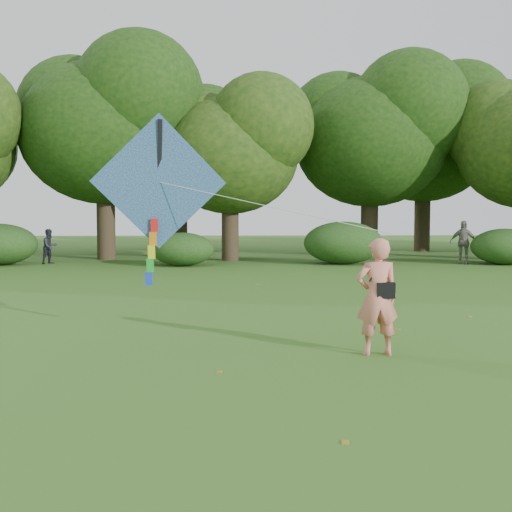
{
  "coord_description": "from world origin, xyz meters",
  "views": [
    {
      "loc": [
        -1.71,
        -10.14,
        2.37
      ],
      "look_at": [
        -1.34,
        2.0,
        1.5
      ],
      "focal_mm": 45.0,
      "sensor_mm": 36.0,
      "label": 1
    }
  ],
  "objects_px": {
    "man_kite_flyer": "(377,297)",
    "flying_kite": "(159,184)",
    "bystander_left": "(50,246)",
    "bystander_right": "(463,242)"
  },
  "relations": [
    {
      "from": "man_kite_flyer",
      "to": "flying_kite",
      "type": "xyz_separation_m",
      "value": [
        -3.78,
        2.16,
        1.91
      ]
    },
    {
      "from": "man_kite_flyer",
      "to": "flying_kite",
      "type": "relative_size",
      "value": 0.36
    },
    {
      "from": "man_kite_flyer",
      "to": "flying_kite",
      "type": "bearing_deg",
      "value": -33.49
    },
    {
      "from": "flying_kite",
      "to": "man_kite_flyer",
      "type": "bearing_deg",
      "value": -29.7
    },
    {
      "from": "bystander_left",
      "to": "bystander_right",
      "type": "relative_size",
      "value": 0.8
    },
    {
      "from": "bystander_left",
      "to": "flying_kite",
      "type": "distance_m",
      "value": 17.59
    },
    {
      "from": "bystander_left",
      "to": "flying_kite",
      "type": "relative_size",
      "value": 0.29
    },
    {
      "from": "man_kite_flyer",
      "to": "bystander_left",
      "type": "bearing_deg",
      "value": -63.77
    },
    {
      "from": "bystander_left",
      "to": "flying_kite",
      "type": "bearing_deg",
      "value": -120.25
    },
    {
      "from": "man_kite_flyer",
      "to": "bystander_right",
      "type": "distance_m",
      "value": 19.23
    }
  ]
}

